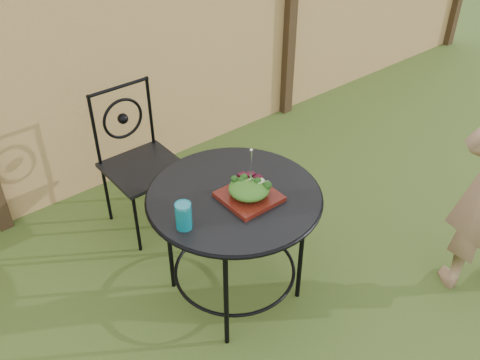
% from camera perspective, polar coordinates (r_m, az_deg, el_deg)
% --- Properties ---
extents(ground, '(60.00, 60.00, 0.00)m').
position_cam_1_polar(ground, '(3.17, 14.28, -14.95)').
color(ground, '#284114').
rests_on(ground, ground).
extents(fence, '(8.00, 0.12, 1.90)m').
position_cam_1_polar(fence, '(3.96, -9.33, 13.96)').
color(fence, tan).
rests_on(fence, ground).
extents(patio_table, '(0.92, 0.92, 0.72)m').
position_cam_1_polar(patio_table, '(2.85, -0.62, -3.73)').
color(patio_table, black).
rests_on(patio_table, ground).
extents(patio_chair, '(0.46, 0.46, 0.95)m').
position_cam_1_polar(patio_chair, '(3.50, -10.73, 2.39)').
color(patio_chair, black).
rests_on(patio_chair, ground).
extents(salad_plate, '(0.27, 0.27, 0.02)m').
position_cam_1_polar(salad_plate, '(2.73, 0.97, -1.77)').
color(salad_plate, '#460A0A').
rests_on(salad_plate, patio_table).
extents(salad, '(0.21, 0.21, 0.08)m').
position_cam_1_polar(salad, '(2.69, 0.98, -0.90)').
color(salad, '#235614').
rests_on(salad, salad_plate).
extents(fork, '(0.01, 0.01, 0.18)m').
position_cam_1_polar(fork, '(2.62, 1.18, 1.45)').
color(fork, silver).
rests_on(fork, salad).
extents(drinking_glass, '(0.08, 0.08, 0.14)m').
position_cam_1_polar(drinking_glass, '(2.53, -6.04, -3.81)').
color(drinking_glass, '#0B717F').
rests_on(drinking_glass, patio_table).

